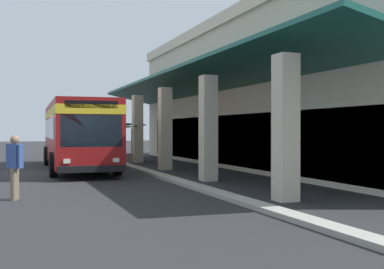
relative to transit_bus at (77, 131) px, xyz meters
The scene contains 6 objects.
ground 6.68m from the transit_bus, 75.81° to the left, with size 120.00×120.00×0.00m, color #262628.
curb_strip 3.68m from the transit_bus, 54.62° to the left, with size 31.29×0.50×0.12m, color #9E998E.
plaza_building 12.54m from the transit_bus, 81.37° to the left, with size 26.37×14.44×7.66m.
transit_bus is the anchor object (origin of this frame).
pedestrian 9.96m from the transit_bus, 16.61° to the right, with size 0.66×0.45×1.73m.
potted_palm 5.46m from the transit_bus, 136.46° to the left, with size 1.78×1.73×2.30m.
Camera 1 is at (21.30, -1.11, 1.88)m, focal length 43.63 mm.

